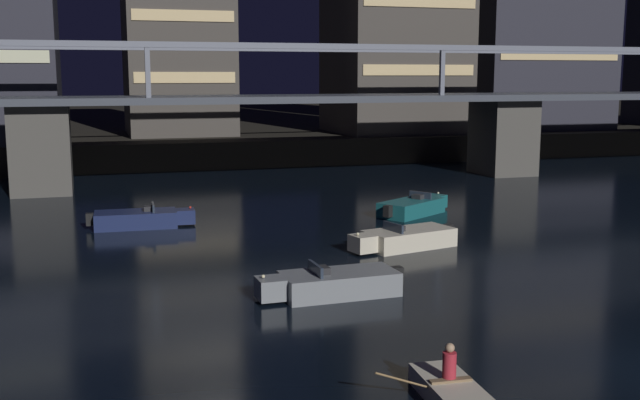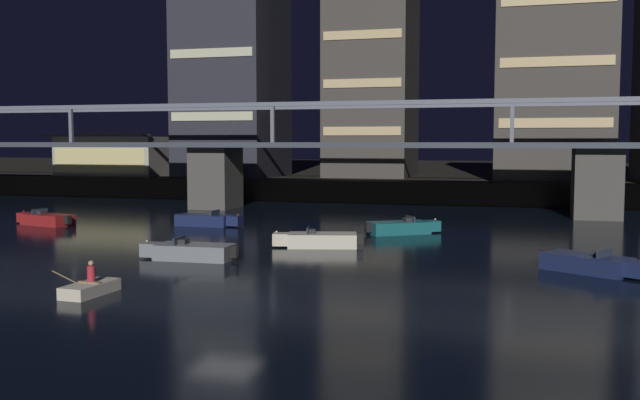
{
  "view_description": "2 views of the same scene",
  "coord_description": "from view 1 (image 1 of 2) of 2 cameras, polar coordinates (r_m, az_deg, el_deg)",
  "views": [
    {
      "loc": [
        -13.41,
        -15.12,
        7.4
      ],
      "look_at": [
        -4.45,
        14.75,
        2.32
      ],
      "focal_mm": 43.3,
      "sensor_mm": 36.0,
      "label": 1
    },
    {
      "loc": [
        10.65,
        -24.75,
        6.06
      ],
      "look_at": [
        -0.71,
        15.78,
        2.66
      ],
      "focal_mm": 40.63,
      "sensor_mm": 36.0,
      "label": 2
    }
  ],
  "objects": [
    {
      "name": "speedboat_far_left",
      "position": [
        33.45,
        6.29,
        -2.85
      ],
      "size": [
        5.2,
        2.68,
        1.16
      ],
      "color": "beige",
      "rests_on": "ground"
    },
    {
      "name": "speedboat_near_center",
      "position": [
        38.77,
        -13.14,
        -1.37
      ],
      "size": [
        5.21,
        1.97,
        1.16
      ],
      "color": "#19234C",
      "rests_on": "ground"
    },
    {
      "name": "speedboat_mid_center",
      "position": [
        41.47,
        6.94,
        -0.51
      ],
      "size": [
        4.8,
        3.78,
        1.16
      ],
      "color": "#196066",
      "rests_on": "ground"
    },
    {
      "name": "dinghy_with_paddler",
      "position": [
        18.39,
        9.6,
        -13.68
      ],
      "size": [
        2.44,
        2.66,
        1.36
      ],
      "color": "beige",
      "rests_on": "ground"
    },
    {
      "name": "river_bridge",
      "position": [
        53.15,
        -2.08,
        5.98
      ],
      "size": [
        104.02,
        6.4,
        9.38
      ],
      "color": "#4C4944",
      "rests_on": "ground"
    },
    {
      "name": "speedboat_mid_left",
      "position": [
        26.21,
        0.97,
        -6.2
      ],
      "size": [
        5.21,
        1.96,
        1.16
      ],
      "color": "gray",
      "rests_on": "ground"
    },
    {
      "name": "far_riverbank",
      "position": [
        100.45,
        -9.05,
        5.55
      ],
      "size": [
        240.0,
        80.0,
        2.2
      ],
      "primitive_type": "cube",
      "color": "black",
      "rests_on": "ground"
    }
  ]
}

